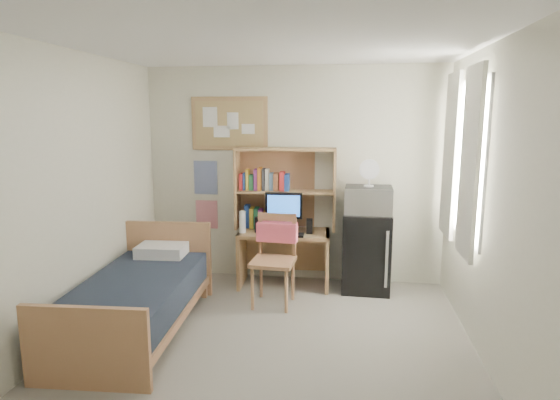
# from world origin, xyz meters

# --- Properties ---
(floor) EXTENTS (3.60, 4.20, 0.02)m
(floor) POSITION_xyz_m (0.00, 0.00, -0.01)
(floor) COLOR gray
(floor) RESTS_ON ground
(ceiling) EXTENTS (3.60, 4.20, 0.02)m
(ceiling) POSITION_xyz_m (0.00, 0.00, 2.60)
(ceiling) COLOR white
(ceiling) RESTS_ON wall_back
(wall_back) EXTENTS (3.60, 0.04, 2.60)m
(wall_back) POSITION_xyz_m (0.00, 2.10, 1.30)
(wall_back) COLOR white
(wall_back) RESTS_ON floor
(wall_front) EXTENTS (3.60, 0.04, 2.60)m
(wall_front) POSITION_xyz_m (0.00, -2.10, 1.30)
(wall_front) COLOR white
(wall_front) RESTS_ON floor
(wall_left) EXTENTS (0.04, 4.20, 2.60)m
(wall_left) POSITION_xyz_m (-1.80, 0.00, 1.30)
(wall_left) COLOR white
(wall_left) RESTS_ON floor
(wall_right) EXTENTS (0.04, 4.20, 2.60)m
(wall_right) POSITION_xyz_m (1.80, 0.00, 1.30)
(wall_right) COLOR white
(wall_right) RESTS_ON floor
(window_unit) EXTENTS (0.10, 1.40, 1.70)m
(window_unit) POSITION_xyz_m (1.75, 1.20, 1.60)
(window_unit) COLOR white
(window_unit) RESTS_ON wall_right
(curtain_left) EXTENTS (0.04, 0.55, 1.70)m
(curtain_left) POSITION_xyz_m (1.72, 0.80, 1.60)
(curtain_left) COLOR white
(curtain_left) RESTS_ON wall_right
(curtain_right) EXTENTS (0.04, 0.55, 1.70)m
(curtain_right) POSITION_xyz_m (1.72, 1.60, 1.60)
(curtain_right) COLOR white
(curtain_right) RESTS_ON wall_right
(bulletin_board) EXTENTS (0.94, 0.03, 0.64)m
(bulletin_board) POSITION_xyz_m (-0.78, 2.08, 1.92)
(bulletin_board) COLOR tan
(bulletin_board) RESTS_ON wall_back
(poster_wave) EXTENTS (0.30, 0.01, 0.42)m
(poster_wave) POSITION_xyz_m (-1.10, 2.09, 1.25)
(poster_wave) COLOR #243C92
(poster_wave) RESTS_ON wall_back
(poster_japan) EXTENTS (0.28, 0.01, 0.36)m
(poster_japan) POSITION_xyz_m (-1.10, 2.09, 0.78)
(poster_japan) COLOR red
(poster_japan) RESTS_ON wall_back
(desk) EXTENTS (1.09, 0.58, 0.67)m
(desk) POSITION_xyz_m (-0.07, 1.80, 0.33)
(desk) COLOR tan
(desk) RESTS_ON floor
(desk_chair) EXTENTS (0.52, 0.52, 0.98)m
(desk_chair) POSITION_xyz_m (-0.11, 1.20, 0.49)
(desk_chair) COLOR tan
(desk_chair) RESTS_ON floor
(mini_fridge) EXTENTS (0.56, 0.56, 0.92)m
(mini_fridge) POSITION_xyz_m (0.90, 1.81, 0.46)
(mini_fridge) COLOR black
(mini_fridge) RESTS_ON floor
(bed) EXTENTS (1.04, 1.92, 0.52)m
(bed) POSITION_xyz_m (-1.28, 0.39, 0.26)
(bed) COLOR black
(bed) RESTS_ON floor
(hutch) EXTENTS (1.21, 0.35, 0.98)m
(hutch) POSITION_xyz_m (-0.08, 1.95, 1.15)
(hutch) COLOR tan
(hutch) RESTS_ON desk
(monitor) EXTENTS (0.43, 0.05, 0.46)m
(monitor) POSITION_xyz_m (-0.07, 1.74, 0.89)
(monitor) COLOR black
(monitor) RESTS_ON desk
(keyboard) EXTENTS (0.49, 0.17, 0.02)m
(keyboard) POSITION_xyz_m (-0.06, 1.60, 0.68)
(keyboard) COLOR black
(keyboard) RESTS_ON desk
(speaker_left) EXTENTS (0.08, 0.08, 0.18)m
(speaker_left) POSITION_xyz_m (-0.37, 1.73, 0.76)
(speaker_left) COLOR black
(speaker_left) RESTS_ON desk
(speaker_right) EXTENTS (0.07, 0.07, 0.17)m
(speaker_right) POSITION_xyz_m (0.23, 1.75, 0.75)
(speaker_right) COLOR black
(speaker_right) RESTS_ON desk
(water_bottle) EXTENTS (0.08, 0.08, 0.26)m
(water_bottle) POSITION_xyz_m (-0.55, 1.68, 0.79)
(water_bottle) COLOR white
(water_bottle) RESTS_ON desk
(hoodie) EXTENTS (0.45, 0.17, 0.21)m
(hoodie) POSITION_xyz_m (-0.09, 1.40, 0.76)
(hoodie) COLOR #FC6074
(hoodie) RESTS_ON desk_chair
(microwave) EXTENTS (0.54, 0.41, 0.30)m
(microwave) POSITION_xyz_m (0.90, 1.79, 1.07)
(microwave) COLOR #B7B7BB
(microwave) RESTS_ON mini_fridge
(desk_fan) EXTENTS (0.23, 0.23, 0.28)m
(desk_fan) POSITION_xyz_m (0.90, 1.79, 1.36)
(desk_fan) COLOR white
(desk_fan) RESTS_ON microwave
(pillow) EXTENTS (0.52, 0.38, 0.12)m
(pillow) POSITION_xyz_m (-1.32, 1.14, 0.58)
(pillow) COLOR white
(pillow) RESTS_ON bed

